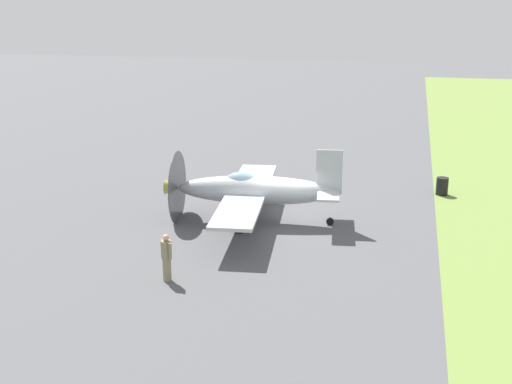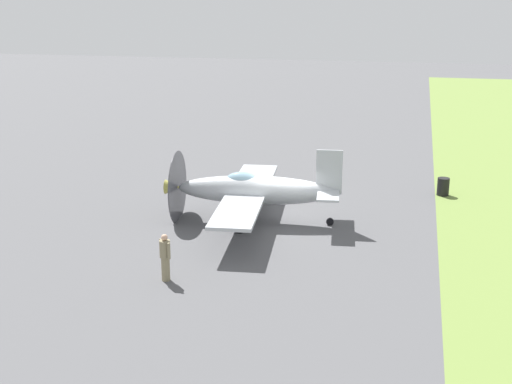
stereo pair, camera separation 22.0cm
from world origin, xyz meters
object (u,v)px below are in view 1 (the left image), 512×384
fuel_drum (442,186)px  runway_marker_cone (440,189)px  ground_crew_chief (166,256)px  airplane_lead (252,190)px

fuel_drum → runway_marker_cone: bearing=8.7°
ground_crew_chief → fuel_drum: (13.29, -9.78, -0.46)m
airplane_lead → fuel_drum: size_ratio=11.08×
fuel_drum → runway_marker_cone: (0.36, 0.06, -0.23)m
airplane_lead → ground_crew_chief: airplane_lead is taller
airplane_lead → fuel_drum: (6.36, -8.36, -1.03)m
fuel_drum → ground_crew_chief: bearing=143.6°
airplane_lead → runway_marker_cone: size_ratio=22.67×
airplane_lead → ground_crew_chief: 7.10m
ground_crew_chief → airplane_lead: bearing=115.9°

